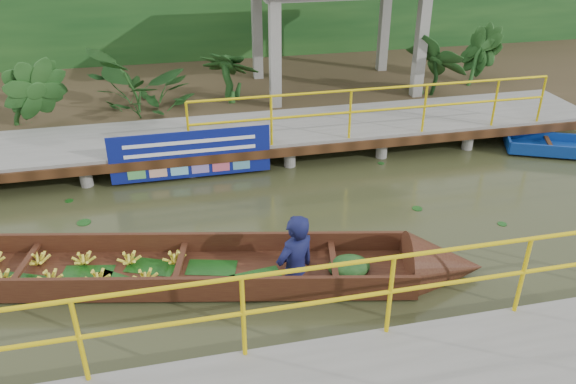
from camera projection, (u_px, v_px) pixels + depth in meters
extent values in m
plane|color=#292E17|center=(267.00, 242.00, 9.06)|extent=(80.00, 80.00, 0.00)
cube|color=#372C1B|center=(215.00, 88.00, 15.40)|extent=(30.00, 8.00, 0.45)
cube|color=slate|center=(235.00, 133.00, 11.83)|extent=(16.00, 2.00, 0.15)
cube|color=#311C0D|center=(242.00, 156.00, 11.01)|extent=(16.00, 0.12, 0.18)
cylinder|color=yellow|center=(378.00, 88.00, 11.04)|extent=(7.50, 0.05, 0.05)
cylinder|color=yellow|center=(376.00, 110.00, 11.25)|extent=(7.50, 0.05, 0.05)
cylinder|color=yellow|center=(376.00, 113.00, 11.28)|extent=(0.05, 0.05, 1.00)
cylinder|color=slate|center=(30.00, 181.00, 10.50)|extent=(0.24, 0.24, 0.55)
cylinder|color=slate|center=(43.00, 147.00, 11.88)|extent=(0.24, 0.24, 0.55)
cylinder|color=slate|center=(139.00, 170.00, 10.89)|extent=(0.24, 0.24, 0.55)
cylinder|color=slate|center=(140.00, 139.00, 12.27)|extent=(0.24, 0.24, 0.55)
cylinder|color=slate|center=(241.00, 161.00, 11.28)|extent=(0.24, 0.24, 0.55)
cylinder|color=slate|center=(231.00, 131.00, 12.65)|extent=(0.24, 0.24, 0.55)
cylinder|color=slate|center=(337.00, 152.00, 11.67)|extent=(0.24, 0.24, 0.55)
cylinder|color=slate|center=(316.00, 124.00, 13.04)|extent=(0.24, 0.24, 0.55)
cylinder|color=slate|center=(426.00, 143.00, 12.05)|extent=(0.24, 0.24, 0.55)
cylinder|color=slate|center=(397.00, 118.00, 13.43)|extent=(0.24, 0.24, 0.55)
cylinder|color=slate|center=(509.00, 136.00, 12.44)|extent=(0.24, 0.24, 0.55)
cylinder|color=slate|center=(473.00, 111.00, 13.82)|extent=(0.24, 0.24, 0.55)
cylinder|color=slate|center=(241.00, 161.00, 11.28)|extent=(0.24, 0.24, 0.55)
cylinder|color=yellow|center=(412.00, 255.00, 5.85)|extent=(10.00, 0.05, 0.05)
cylinder|color=yellow|center=(408.00, 289.00, 6.07)|extent=(10.00, 0.05, 0.05)
cylinder|color=yellow|center=(407.00, 293.00, 6.09)|extent=(0.05, 0.05, 1.00)
cube|color=slate|center=(275.00, 59.00, 12.92)|extent=(0.25, 0.25, 2.80)
cube|color=slate|center=(420.00, 50.00, 13.62)|extent=(0.25, 0.25, 2.80)
cube|color=slate|center=(257.00, 36.00, 14.99)|extent=(0.25, 0.25, 2.80)
cube|color=slate|center=(384.00, 29.00, 15.68)|extent=(0.25, 0.25, 2.80)
cube|color=#123A16|center=(203.00, 6.00, 16.71)|extent=(30.00, 0.80, 4.00)
cube|color=#35150E|center=(104.00, 275.00, 8.18)|extent=(8.99, 2.96, 0.07)
cube|color=#35150E|center=(112.00, 244.00, 8.60)|extent=(8.77, 1.93, 0.38)
cube|color=#35150E|center=(90.00, 290.00, 7.61)|extent=(8.77, 1.93, 0.38)
cone|color=#35150E|center=(444.00, 267.00, 8.19)|extent=(1.32, 1.28, 1.07)
ellipsoid|color=#123A16|center=(349.00, 267.00, 8.16)|extent=(0.72, 0.61, 0.29)
imported|color=#11143E|center=(296.00, 216.00, 7.75)|extent=(0.81, 0.70, 1.87)
cube|color=navy|center=(569.00, 150.00, 12.07)|extent=(2.64, 1.74, 0.09)
cube|color=navy|center=(566.00, 139.00, 12.35)|extent=(2.35, 1.09, 0.26)
cube|color=navy|center=(574.00, 153.00, 11.69)|extent=(2.35, 1.09, 0.26)
cube|color=navy|center=(507.00, 141.00, 12.24)|extent=(0.36, 0.72, 0.26)
cube|color=#311C0D|center=(549.00, 143.00, 12.08)|extent=(0.39, 0.73, 0.04)
cube|color=navy|center=(191.00, 155.00, 10.74)|extent=(3.07, 0.03, 0.96)
cube|color=white|center=(190.00, 142.00, 10.60)|extent=(2.49, 0.01, 0.07)
cube|color=white|center=(191.00, 152.00, 10.69)|extent=(2.49, 0.01, 0.07)
imported|color=#123A16|center=(29.00, 93.00, 12.27)|extent=(1.07, 1.07, 1.33)
imported|color=#123A16|center=(146.00, 85.00, 12.75)|extent=(1.07, 1.07, 1.33)
imported|color=#123A16|center=(234.00, 79.00, 13.14)|extent=(1.07, 1.07, 1.33)
imported|color=#123A16|center=(431.00, 66.00, 14.10)|extent=(1.07, 1.07, 1.33)
imported|color=#123A16|center=(485.00, 63.00, 14.40)|extent=(1.07, 1.07, 1.33)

